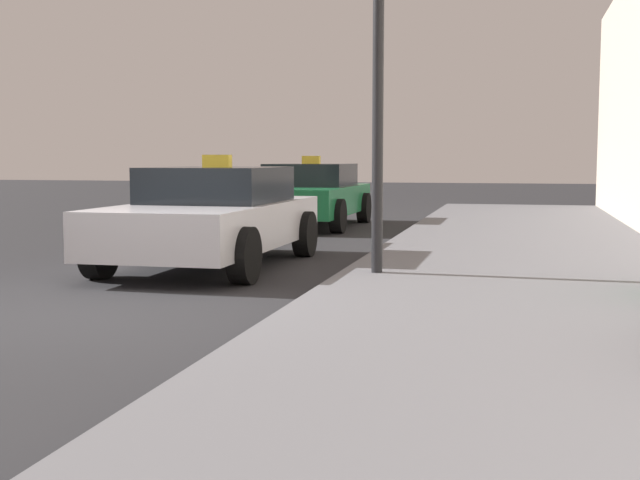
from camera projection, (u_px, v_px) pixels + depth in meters
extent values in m
plane|color=#232326|center=(77.00, 311.00, 7.55)|extent=(80.00, 80.00, 0.00)
cube|color=#5B5B60|center=(530.00, 323.00, 6.62)|extent=(4.00, 32.00, 0.15)
cylinder|color=black|center=(378.00, 108.00, 8.85)|extent=(0.12, 0.12, 3.54)
cube|color=#B7B7BF|center=(212.00, 224.00, 10.61)|extent=(1.76, 4.17, 0.55)
cube|color=black|center=(217.00, 185.00, 10.76)|extent=(1.54, 1.88, 0.45)
cube|color=yellow|center=(217.00, 161.00, 10.73)|extent=(0.36, 0.14, 0.16)
cylinder|color=black|center=(244.00, 255.00, 9.13)|extent=(0.22, 0.64, 0.64)
cylinder|color=black|center=(99.00, 251.00, 9.54)|extent=(0.22, 0.64, 0.64)
cylinder|color=black|center=(305.00, 234.00, 11.72)|extent=(0.22, 0.64, 0.64)
cylinder|color=black|center=(188.00, 231.00, 12.12)|extent=(0.22, 0.64, 0.64)
cube|color=#196638|center=(309.00, 200.00, 16.78)|extent=(1.78, 4.15, 0.55)
cube|color=black|center=(311.00, 175.00, 16.93)|extent=(1.57, 1.87, 0.45)
cube|color=yellow|center=(311.00, 160.00, 16.90)|extent=(0.36, 0.14, 0.16)
cylinder|color=black|center=(338.00, 216.00, 15.31)|extent=(0.22, 0.64, 0.64)
cylinder|color=black|center=(246.00, 215.00, 15.72)|extent=(0.22, 0.64, 0.64)
cylinder|color=black|center=(364.00, 208.00, 17.88)|extent=(0.22, 0.64, 0.64)
cylinder|color=black|center=(284.00, 207.00, 18.29)|extent=(0.22, 0.64, 0.64)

